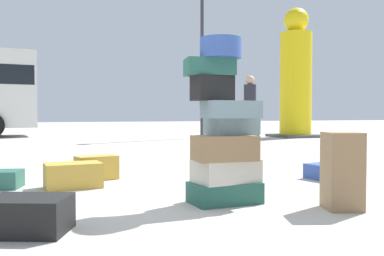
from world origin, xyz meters
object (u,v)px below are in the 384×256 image
Objects in this scene: suitcase_brown_foreground_far at (342,171)px; person_bearded_onlooker at (250,105)px; suitcase_tan_left_side at (97,168)px; suitcase_teal_upright_blue at (248,150)px; suitcase_tower at (223,133)px; suitcase_tan_right_side at (73,175)px; yellow_dummy_statue at (296,80)px; lamp_post at (202,32)px; suitcase_navy_white_trunk at (331,171)px; suitcase_black_behind_tower at (28,215)px.

suitcase_brown_foreground_far is 6.60m from person_bearded_onlooker.
suitcase_tan_left_side is 0.75× the size of suitcase_teal_upright_blue.
suitcase_tan_right_side is at bearing 135.54° from suitcase_tower.
suitcase_teal_upright_blue is at bearing -6.06° from person_bearded_onlooker.
yellow_dummy_statue reaches higher than suitcase_tan_right_side.
person_bearded_onlooker is at bearing -94.79° from lamp_post.
person_bearded_onlooker is (1.11, 4.67, 0.97)m from suitcase_navy_white_trunk.
yellow_dummy_statue is at bearing 28.80° from suitcase_tan_left_side.
suitcase_navy_white_trunk is at bearing 72.91° from suitcase_brown_foreground_far.
suitcase_tower is at bearing -77.05° from suitcase_tan_left_side.
suitcase_teal_upright_blue is (2.14, -0.06, 0.18)m from suitcase_tan_left_side.
suitcase_tan_right_side is 11.91m from yellow_dummy_statue.
yellow_dummy_statue is (5.98, 10.28, 1.75)m from suitcase_brown_foreground_far.
suitcase_tan_right_side is 3.28m from suitcase_navy_white_trunk.
suitcase_brown_foreground_far is 2.65m from suitcase_black_behind_tower.
suitcase_navy_white_trunk is (3.27, -0.35, -0.05)m from suitcase_tan_right_side.
suitcase_brown_foreground_far is (-0.22, -2.35, 0.01)m from suitcase_teal_upright_blue.
suitcase_teal_upright_blue is 0.98× the size of suitcase_brown_foreground_far.
suitcase_tower is 2.12m from suitcase_teal_upright_blue.
suitcase_tower is 2.52× the size of suitcase_tan_right_side.
suitcase_teal_upright_blue is 1.19× the size of suitcase_navy_white_trunk.
suitcase_tan_left_side is 5.63m from person_bearded_onlooker.
suitcase_tan_left_side is 0.90× the size of suitcase_navy_white_trunk.
yellow_dummy_statue is at bearing 47.11° from suitcase_navy_white_trunk.
person_bearded_onlooker is at bearing 26.98° from suitcase_tan_left_side.
suitcase_teal_upright_blue is at bearing 58.70° from suitcase_black_behind_tower.
suitcase_brown_foreground_far is 11.55m from lamp_post.
suitcase_brown_foreground_far is 0.39× the size of person_bearded_onlooker.
lamp_post is at bearing 63.00° from suitcase_teal_upright_blue.
suitcase_navy_white_trunk is at bearing 26.40° from suitcase_tower.
yellow_dummy_statue reaches higher than suitcase_black_behind_tower.
lamp_post is (5.15, 10.68, 3.58)m from suitcase_black_behind_tower.
suitcase_black_behind_tower is at bearing -17.56° from person_bearded_onlooker.
person_bearded_onlooker is at bearing 37.74° from suitcase_tan_right_side.
yellow_dummy_statue is 0.83× the size of lamp_post.
suitcase_teal_upright_blue is at bearing 101.25° from suitcase_brown_foreground_far.
suitcase_tower is 3.06× the size of suitcase_tan_left_side.
suitcase_teal_upright_blue reaches higher than suitcase_navy_white_trunk.
lamp_post is (3.42, 10.18, 3.04)m from suitcase_tower.
person_bearded_onlooker reaches higher than suitcase_black_behind_tower.
lamp_post is (-3.46, 0.48, 1.61)m from yellow_dummy_statue.
suitcase_black_behind_tower is (-0.71, -2.33, -0.03)m from suitcase_tan_left_side.
suitcase_navy_white_trunk is at bearing 41.97° from suitcase_black_behind_tower.
suitcase_tan_right_side is at bearing -25.04° from person_bearded_onlooker.
person_bearded_onlooker is (2.13, 6.20, 0.73)m from suitcase_brown_foreground_far.
suitcase_tower reaches higher than suitcase_black_behind_tower.
suitcase_tower is at bearing 36.37° from suitcase_black_behind_tower.
suitcase_tower is 2.78× the size of suitcase_black_behind_tower.
person_bearded_onlooker is (4.38, 4.32, 0.93)m from suitcase_tan_right_side.
suitcase_navy_white_trunk is 10.02m from lamp_post.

